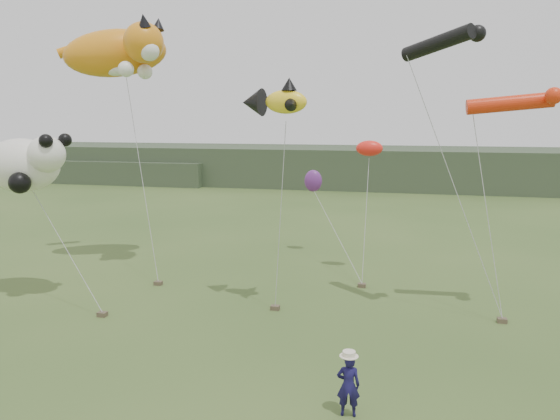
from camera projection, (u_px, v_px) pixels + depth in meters
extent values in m
plane|color=#385123|center=(273.00, 371.00, 15.37)|extent=(120.00, 120.00, 0.00)
cube|color=#2D3D28|center=(376.00, 167.00, 58.20)|extent=(90.00, 12.00, 4.00)
cube|color=#2D3D28|center=(109.00, 170.00, 62.35)|extent=(25.00, 8.00, 2.50)
imported|color=#161244|center=(348.00, 385.00, 12.96)|extent=(0.60, 0.43, 1.54)
cube|color=brown|center=(158.00, 283.00, 23.33)|extent=(0.32, 0.26, 0.17)
cube|color=brown|center=(275.00, 308.00, 20.30)|extent=(0.32, 0.26, 0.17)
cube|color=brown|center=(502.00, 320.00, 19.01)|extent=(0.32, 0.26, 0.17)
cube|color=brown|center=(102.00, 314.00, 19.62)|extent=(0.32, 0.26, 0.17)
cube|color=brown|center=(362.00, 285.00, 23.03)|extent=(0.32, 0.26, 0.17)
ellipsoid|color=orange|center=(115.00, 53.00, 25.29)|extent=(5.35, 4.00, 2.63)
sphere|color=orange|center=(144.00, 42.00, 23.85)|extent=(1.76, 1.76, 1.76)
cone|color=black|center=(144.00, 20.00, 23.18)|extent=(0.55, 0.67, 0.66)
cone|color=black|center=(158.00, 24.00, 24.07)|extent=(0.55, 0.63, 0.63)
sphere|color=white|center=(149.00, 51.00, 23.55)|extent=(0.88, 0.88, 0.88)
ellipsoid|color=white|center=(117.00, 70.00, 25.10)|extent=(1.72, 0.86, 0.54)
sphere|color=white|center=(126.00, 69.00, 23.62)|extent=(0.69, 0.69, 0.69)
sphere|color=white|center=(145.00, 72.00, 24.89)|extent=(0.69, 0.69, 0.69)
cylinder|color=orange|center=(76.00, 48.00, 26.57)|extent=(1.82, 1.34, 1.06)
ellipsoid|color=yellow|center=(286.00, 102.00, 19.03)|extent=(1.64, 0.88, 0.85)
cone|color=black|center=(252.00, 102.00, 19.65)|extent=(0.91, 1.09, 0.99)
cone|color=black|center=(289.00, 84.00, 18.91)|extent=(0.55, 0.55, 0.44)
cone|color=black|center=(292.00, 105.00, 18.44)|extent=(0.58, 0.62, 0.44)
cone|color=black|center=(298.00, 105.00, 19.50)|extent=(0.58, 0.62, 0.44)
cylinder|color=black|center=(437.00, 43.00, 18.41)|extent=(2.44, 2.20, 0.99)
sphere|color=black|center=(477.00, 33.00, 17.66)|extent=(0.55, 0.55, 0.55)
cylinder|color=red|center=(510.00, 103.00, 18.91)|extent=(2.91, 0.68, 0.79)
sphere|color=red|center=(554.00, 96.00, 18.14)|extent=(0.57, 0.57, 0.57)
ellipsoid|color=white|center=(22.00, 165.00, 21.03)|extent=(3.09, 2.06, 2.06)
sphere|color=white|center=(47.00, 154.00, 20.31)|extent=(1.37, 1.37, 1.37)
sphere|color=black|center=(46.00, 141.00, 19.71)|extent=(0.50, 0.50, 0.50)
sphere|color=black|center=(65.00, 140.00, 20.61)|extent=(0.50, 0.50, 0.50)
sphere|color=black|center=(20.00, 183.00, 20.12)|extent=(0.80, 0.80, 0.80)
sphere|color=black|center=(9.00, 175.00, 21.64)|extent=(0.80, 0.80, 0.80)
ellipsoid|color=#FD2419|center=(369.00, 148.00, 24.31)|extent=(1.19, 0.69, 0.69)
ellipsoid|color=#632778|center=(313.00, 181.00, 28.47)|extent=(0.93, 0.62, 1.14)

